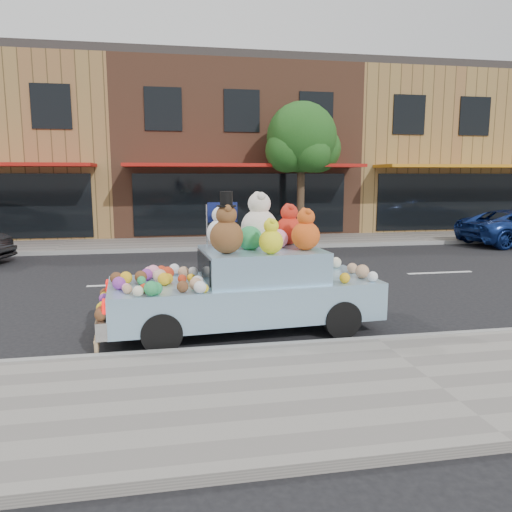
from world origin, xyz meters
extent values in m
plane|color=black|center=(0.00, 0.00, 0.00)|extent=(120.00, 120.00, 0.00)
cube|color=gray|center=(0.00, -6.50, 0.06)|extent=(60.00, 3.00, 0.12)
cube|color=gray|center=(0.00, 6.50, 0.06)|extent=(60.00, 3.00, 0.12)
cube|color=gray|center=(0.00, -5.00, 0.07)|extent=(60.00, 0.12, 0.13)
cube|color=gray|center=(0.00, 5.00, 0.07)|extent=(60.00, 0.12, 0.13)
cube|color=olive|center=(-10.00, 12.00, 3.50)|extent=(10.00, 8.00, 7.00)
cube|color=black|center=(-7.00, 7.98, 5.00)|extent=(1.40, 0.06, 1.60)
cube|color=brown|center=(0.00, 12.00, 3.50)|extent=(10.00, 8.00, 7.00)
cube|color=#332D2B|center=(0.00, 12.00, 7.15)|extent=(10.00, 8.00, 0.30)
cube|color=black|center=(0.00, 7.98, 1.40)|extent=(8.50, 0.06, 2.40)
cube|color=#AF1710|center=(0.00, 7.10, 2.90)|extent=(9.00, 1.80, 0.12)
cube|color=black|center=(-3.00, 7.98, 5.00)|extent=(1.40, 0.06, 1.60)
cube|color=black|center=(0.00, 7.98, 5.00)|extent=(1.40, 0.06, 1.60)
cube|color=black|center=(3.00, 7.98, 5.00)|extent=(1.40, 0.06, 1.60)
cube|color=olive|center=(10.00, 12.00, 3.50)|extent=(10.00, 8.00, 7.00)
cube|color=#332D2B|center=(10.00, 12.00, 7.15)|extent=(10.00, 8.00, 0.30)
cube|color=black|center=(10.00, 7.98, 1.40)|extent=(8.50, 0.06, 2.40)
cube|color=orange|center=(10.00, 7.10, 2.90)|extent=(9.00, 1.80, 0.12)
cube|color=black|center=(7.00, 7.98, 5.00)|extent=(1.40, 0.06, 1.60)
cube|color=black|center=(10.00, 7.98, 5.00)|extent=(1.40, 0.06, 1.60)
cylinder|color=#38281C|center=(2.00, 6.50, 1.60)|extent=(0.28, 0.28, 3.20)
sphere|color=#194B15|center=(2.00, 6.50, 3.92)|extent=(2.60, 2.60, 2.60)
sphere|color=#194B15|center=(2.70, 6.80, 3.52)|extent=(1.80, 1.80, 1.80)
sphere|color=#194B15|center=(1.40, 6.30, 3.42)|extent=(1.60, 1.60, 1.60)
sphere|color=#194B15|center=(2.20, 5.90, 3.32)|extent=(1.40, 1.40, 1.40)
sphere|color=#194B15|center=(1.70, 7.10, 3.62)|extent=(1.60, 1.60, 1.60)
cylinder|color=black|center=(-0.39, -4.55, 0.30)|extent=(0.61, 0.24, 0.60)
cylinder|color=black|center=(-0.49, -2.99, 0.30)|extent=(0.61, 0.24, 0.60)
cylinder|color=black|center=(-3.18, -4.74, 0.30)|extent=(0.61, 0.24, 0.60)
cylinder|color=black|center=(-3.29, -3.18, 0.30)|extent=(0.61, 0.24, 0.60)
cube|color=#93BDDB|center=(-1.84, -3.86, 0.55)|extent=(4.41, 1.99, 0.60)
cube|color=#93BDDB|center=(-1.54, -3.84, 1.10)|extent=(2.00, 1.62, 0.50)
cube|color=silver|center=(-4.05, -4.01, 0.40)|extent=(0.28, 1.79, 0.26)
cube|color=red|center=(-3.96, -4.69, 0.72)|extent=(0.08, 0.28, 0.16)
cube|color=red|center=(-4.05, -3.33, 0.72)|extent=(0.08, 0.28, 0.16)
cube|color=black|center=(-2.49, -3.91, 1.10)|extent=(0.13, 1.30, 0.40)
sphere|color=brown|center=(-2.16, -4.24, 1.61)|extent=(0.52, 0.52, 0.52)
sphere|color=brown|center=(-2.16, -4.24, 1.94)|extent=(0.32, 0.32, 0.32)
sphere|color=brown|center=(-2.16, -4.35, 2.05)|extent=(0.12, 0.12, 0.12)
sphere|color=brown|center=(-2.16, -4.13, 2.05)|extent=(0.12, 0.12, 0.12)
cylinder|color=black|center=(-2.16, -4.24, 2.08)|extent=(0.31, 0.31, 0.02)
cylinder|color=black|center=(-2.16, -4.24, 2.19)|extent=(0.19, 0.19, 0.22)
sphere|color=beige|center=(-1.51, -3.49, 1.66)|extent=(0.63, 0.63, 0.63)
sphere|color=beige|center=(-1.51, -3.49, 2.07)|extent=(0.39, 0.39, 0.39)
sphere|color=beige|center=(-1.51, -3.63, 2.19)|extent=(0.15, 0.15, 0.15)
sphere|color=beige|center=(-1.51, -3.36, 2.19)|extent=(0.15, 0.15, 0.15)
sphere|color=#C54812|center=(-0.87, -4.10, 1.58)|extent=(0.46, 0.46, 0.46)
sphere|color=#C54812|center=(-0.87, -4.10, 1.88)|extent=(0.29, 0.29, 0.29)
sphere|color=#C54812|center=(-0.87, -4.20, 1.97)|extent=(0.11, 0.11, 0.11)
sphere|color=#C54812|center=(-0.87, -4.00, 1.97)|extent=(0.11, 0.11, 0.11)
sphere|color=#B12112|center=(-0.97, -3.41, 1.59)|extent=(0.48, 0.48, 0.48)
sphere|color=#B12112|center=(-0.97, -3.41, 1.90)|extent=(0.30, 0.30, 0.30)
sphere|color=#B12112|center=(-0.97, -3.51, 2.00)|extent=(0.11, 0.11, 0.11)
sphere|color=#B12112|center=(-0.97, -3.30, 2.00)|extent=(0.11, 0.11, 0.11)
sphere|color=white|center=(-2.17, -3.44, 1.58)|extent=(0.46, 0.46, 0.46)
sphere|color=white|center=(-2.17, -3.44, 1.88)|extent=(0.29, 0.29, 0.29)
sphere|color=white|center=(-2.17, -3.54, 1.97)|extent=(0.11, 0.11, 0.11)
sphere|color=white|center=(-2.17, -3.34, 1.97)|extent=(0.11, 0.11, 0.11)
sphere|color=yellow|center=(-1.50, -4.39, 1.54)|extent=(0.38, 0.38, 0.38)
sphere|color=yellow|center=(-1.50, -4.39, 1.78)|extent=(0.23, 0.23, 0.23)
sphere|color=yellow|center=(-1.50, -4.47, 1.85)|extent=(0.09, 0.09, 0.09)
sphere|color=yellow|center=(-1.50, -4.31, 1.85)|extent=(0.09, 0.09, 0.09)
sphere|color=#248546|center=(-1.74, -3.86, 1.53)|extent=(0.40, 0.40, 0.40)
sphere|color=pink|center=(-1.24, -3.77, 1.50)|extent=(0.32, 0.32, 0.32)
sphere|color=#AC2B12|center=(-3.41, -4.54, 0.92)|extent=(0.14, 0.14, 0.14)
sphere|color=orange|center=(-2.70, -3.89, 0.92)|extent=(0.14, 0.14, 0.14)
sphere|color=#248546|center=(-3.24, -4.67, 0.94)|extent=(0.18, 0.18, 0.18)
sphere|color=#553018|center=(-3.86, -3.84, 0.95)|extent=(0.19, 0.19, 0.19)
sphere|color=pink|center=(-3.67, -4.41, 0.92)|extent=(0.13, 0.13, 0.13)
sphere|color=tan|center=(-3.65, -4.54, 0.92)|extent=(0.14, 0.14, 0.14)
sphere|color=orange|center=(-3.06, -3.95, 0.93)|extent=(0.16, 0.16, 0.16)
sphere|color=orange|center=(-3.72, -3.85, 0.95)|extent=(0.20, 0.20, 0.20)
sphere|color=#248546|center=(-3.31, -4.73, 0.96)|extent=(0.22, 0.22, 0.22)
sphere|color=pink|center=(-3.30, -3.46, 0.96)|extent=(0.22, 0.22, 0.22)
sphere|color=beige|center=(-3.25, -3.54, 0.92)|extent=(0.15, 0.15, 0.15)
sphere|color=tan|center=(-3.29, -3.40, 0.94)|extent=(0.18, 0.18, 0.18)
sphere|color=#AC2B12|center=(-3.17, -3.28, 0.94)|extent=(0.17, 0.17, 0.17)
sphere|color=#7B2E8D|center=(-3.40, -3.64, 0.95)|extent=(0.19, 0.19, 0.19)
sphere|color=#7B2E8D|center=(-3.79, -4.25, 0.95)|extent=(0.20, 0.20, 0.20)
sphere|color=#553018|center=(-3.49, -3.80, 0.95)|extent=(0.19, 0.19, 0.19)
sphere|color=#553018|center=(-2.86, -4.59, 0.94)|extent=(0.17, 0.17, 0.17)
sphere|color=#AC2B12|center=(-3.20, -3.31, 0.92)|extent=(0.14, 0.14, 0.14)
sphere|color=orange|center=(-3.12, -4.07, 0.95)|extent=(0.20, 0.20, 0.20)
sphere|color=silver|center=(-2.95, -3.23, 0.94)|extent=(0.19, 0.19, 0.19)
sphere|color=silver|center=(-2.63, -4.39, 0.95)|extent=(0.20, 0.20, 0.20)
sphere|color=#AC2B12|center=(-2.84, -3.95, 0.92)|extent=(0.14, 0.14, 0.14)
sphere|color=tan|center=(-2.66, -4.50, 0.95)|extent=(0.20, 0.20, 0.20)
sphere|color=gold|center=(-2.55, -4.66, 0.92)|extent=(0.13, 0.13, 0.13)
sphere|color=beige|center=(-3.49, -4.73, 0.93)|extent=(0.16, 0.16, 0.16)
sphere|color=pink|center=(-3.38, -3.23, 0.93)|extent=(0.15, 0.15, 0.15)
sphere|color=#248546|center=(-2.64, -4.15, 0.92)|extent=(0.14, 0.14, 0.14)
sphere|color=#248546|center=(-3.47, -3.95, 0.92)|extent=(0.14, 0.14, 0.14)
sphere|color=tan|center=(-2.80, -3.53, 0.94)|extent=(0.19, 0.19, 0.19)
sphere|color=silver|center=(-2.65, -3.53, 0.94)|extent=(0.18, 0.18, 0.18)
sphere|color=silver|center=(-2.62, -4.70, 0.94)|extent=(0.18, 0.18, 0.18)
sphere|color=#AC2B12|center=(-3.07, -3.65, 0.96)|extent=(0.22, 0.22, 0.22)
sphere|color=#D8A88C|center=(-3.19, -3.91, 0.97)|extent=(0.22, 0.22, 0.22)
sphere|color=#553018|center=(-4.10, -3.41, 0.61)|extent=(0.17, 0.17, 0.17)
sphere|color=#553018|center=(-4.01, -4.62, 0.62)|extent=(0.17, 0.17, 0.17)
sphere|color=#248546|center=(-4.00, -4.74, 0.60)|extent=(0.14, 0.14, 0.14)
sphere|color=#AC2B12|center=(-4.02, -4.59, 0.62)|extent=(0.17, 0.17, 0.17)
sphere|color=orange|center=(-4.11, -3.23, 0.59)|extent=(0.12, 0.12, 0.12)
sphere|color=orange|center=(-4.08, -3.60, 0.60)|extent=(0.15, 0.15, 0.15)
sphere|color=#7B2E8D|center=(-4.07, -3.77, 0.61)|extent=(0.16, 0.16, 0.16)
sphere|color=orange|center=(-4.04, -4.20, 0.60)|extent=(0.15, 0.15, 0.15)
sphere|color=gold|center=(-4.03, -4.38, 0.62)|extent=(0.17, 0.17, 0.17)
sphere|color=#553018|center=(-4.00, -4.75, 0.62)|extent=(0.18, 0.18, 0.18)
sphere|color=orange|center=(-0.31, -4.43, 0.93)|extent=(0.17, 0.17, 0.17)
sphere|color=tan|center=(0.10, -3.68, 0.94)|extent=(0.18, 0.18, 0.18)
sphere|color=#AC2B12|center=(-0.52, -3.20, 0.98)|extent=(0.25, 0.25, 0.25)
sphere|color=tan|center=(0.11, -4.11, 0.97)|extent=(0.23, 0.23, 0.23)
sphere|color=tan|center=(-0.27, -3.14, 0.94)|extent=(0.18, 0.18, 0.18)
sphere|color=beige|center=(-0.01, -3.16, 0.95)|extent=(0.20, 0.20, 0.20)
sphere|color=silver|center=(0.17, -4.40, 0.93)|extent=(0.17, 0.17, 0.17)
cylinder|color=#997A54|center=(-4.08, -4.87, 0.17)|extent=(0.06, 0.06, 0.17)
sphere|color=#997A54|center=(-4.08, -4.87, 0.26)|extent=(0.07, 0.07, 0.07)
cylinder|color=#997A54|center=(-4.09, -4.74, 0.17)|extent=(0.06, 0.06, 0.17)
sphere|color=#997A54|center=(-4.09, -4.74, 0.26)|extent=(0.07, 0.07, 0.07)
cylinder|color=#997A54|center=(-4.09, -4.61, 0.17)|extent=(0.06, 0.06, 0.17)
sphere|color=#997A54|center=(-4.09, -4.61, 0.26)|extent=(0.07, 0.07, 0.07)
cylinder|color=#997A54|center=(-4.10, -4.48, 0.17)|extent=(0.06, 0.06, 0.17)
sphere|color=#997A54|center=(-4.10, -4.48, 0.26)|extent=(0.07, 0.07, 0.07)
cylinder|color=#997A54|center=(-4.11, -4.35, 0.17)|extent=(0.06, 0.06, 0.17)
sphere|color=#997A54|center=(-4.11, -4.35, 0.26)|extent=(0.07, 0.07, 0.07)
cylinder|color=#997A54|center=(-4.12, -4.22, 0.17)|extent=(0.06, 0.06, 0.17)
sphere|color=#997A54|center=(-4.12, -4.22, 0.26)|extent=(0.07, 0.07, 0.07)
cylinder|color=#997A54|center=(-4.13, -4.09, 0.17)|extent=(0.06, 0.06, 0.17)
sphere|color=#997A54|center=(-4.13, -4.09, 0.26)|extent=(0.07, 0.07, 0.07)
cylinder|color=#997A54|center=(-4.14, -3.96, 0.17)|extent=(0.06, 0.06, 0.17)
sphere|color=#997A54|center=(-4.14, -3.96, 0.26)|extent=(0.07, 0.07, 0.07)
cylinder|color=#997A54|center=(-4.15, -3.82, 0.17)|extent=(0.06, 0.06, 0.17)
sphere|color=#997A54|center=(-4.15, -3.82, 0.26)|extent=(0.07, 0.07, 0.07)
cylinder|color=#997A54|center=(-4.16, -3.69, 0.17)|extent=(0.06, 0.06, 0.17)
sphere|color=#997A54|center=(-4.16, -3.69, 0.26)|extent=(0.07, 0.07, 0.07)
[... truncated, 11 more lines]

